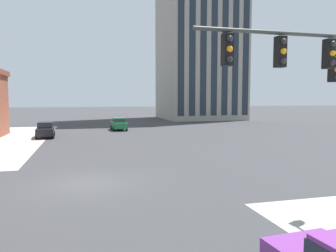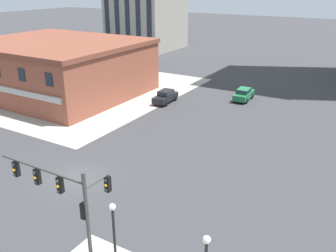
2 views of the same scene
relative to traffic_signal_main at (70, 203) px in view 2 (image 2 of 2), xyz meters
name	(u,v)px [view 2 (image 2 of 2)]	position (x,y,z in m)	size (l,w,h in m)	color
ground_plane	(78,178)	(-7.48, 7.83, -4.53)	(320.00, 320.00, 0.00)	#38383A
sidewalk_far_corner	(73,88)	(-27.48, 27.83, -4.53)	(32.00, 32.00, 0.02)	#A8A399
traffic_signal_main	(70,203)	(0.00, 0.00, 0.00)	(6.26, 2.09, 6.78)	#383D38
street_lamp_corner_near	(114,235)	(2.52, 0.42, -1.31)	(0.36, 0.36, 5.09)	black
car_main_northbound_far	(165,96)	(-11.72, 29.10, -3.61)	(2.07, 4.49, 1.68)	black
car_main_southbound_far	(244,94)	(-3.01, 35.51, -3.61)	(2.01, 4.46, 1.68)	#1E6B3D
storefront_block_near_corner	(57,67)	(-27.80, 25.38, -0.76)	(23.09, 19.56, 7.51)	brown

